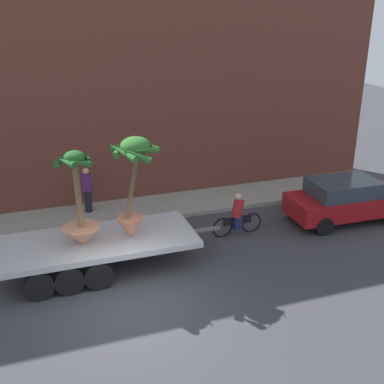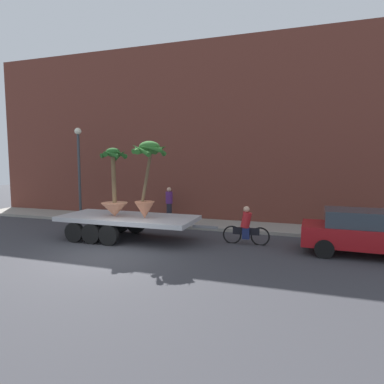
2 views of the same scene
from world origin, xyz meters
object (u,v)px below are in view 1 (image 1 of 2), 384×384
object	(u,v)px
potted_palm_rear	(80,213)
potted_palm_middle	(133,181)
flatbed_trailer	(91,247)
parked_car	(346,199)
cyclist	(237,216)
pedestrian_near_gate	(87,189)

from	to	relation	value
potted_palm_rear	potted_palm_middle	world-z (taller)	potted_palm_middle
flatbed_trailer	parked_car	distance (m)	9.22
flatbed_trailer	cyclist	distance (m)	5.09
potted_palm_middle	cyclist	distance (m)	4.41
cyclist	potted_palm_middle	bearing A→B (deg)	-164.82
potted_palm_rear	pedestrian_near_gate	distance (m)	4.38
flatbed_trailer	cyclist	bearing A→B (deg)	8.49
potted_palm_middle	cyclist	xyz separation A→B (m)	(3.75, 1.02, -2.10)
flatbed_trailer	potted_palm_middle	distance (m)	2.40
pedestrian_near_gate	potted_palm_rear	bearing A→B (deg)	-99.16
potted_palm_middle	cyclist	world-z (taller)	potted_palm_middle
cyclist	pedestrian_near_gate	world-z (taller)	pedestrian_near_gate
potted_palm_middle	cyclist	size ratio (longest dim) A/B	1.66
cyclist	parked_car	size ratio (longest dim) A/B	0.42
flatbed_trailer	parked_car	size ratio (longest dim) A/B	1.53
potted_palm_rear	potted_palm_middle	distance (m)	1.74
potted_palm_rear	cyclist	world-z (taller)	potted_palm_rear
parked_car	cyclist	bearing A→B (deg)	177.06
flatbed_trailer	pedestrian_near_gate	bearing A→B (deg)	83.89
cyclist	parked_car	world-z (taller)	parked_car
potted_palm_rear	parked_car	distance (m)	9.56
pedestrian_near_gate	potted_palm_middle	bearing A→B (deg)	-78.68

